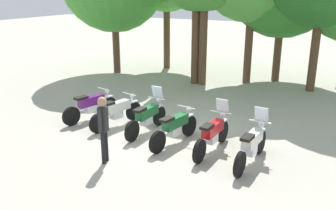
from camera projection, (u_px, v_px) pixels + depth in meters
ground_plane at (160, 138)px, 11.08m from camera, size 80.00×80.00×0.00m
motorcycle_0 at (91, 105)px, 12.47m from camera, size 0.82×2.14×0.99m
motorcycle_1 at (117, 111)px, 11.87m from camera, size 0.77×2.16×0.99m
motorcycle_2 at (147, 117)px, 11.34m from camera, size 0.62×2.19×1.37m
motorcycle_3 at (175, 127)px, 10.52m from camera, size 0.71×2.18×0.99m
motorcycle_4 at (213, 134)px, 10.02m from camera, size 0.62×2.19×1.37m
motorcycle_5 at (252, 145)px, 9.32m from camera, size 0.62×2.19×1.37m
person_0 at (103, 124)px, 9.22m from camera, size 0.28×0.41×1.77m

